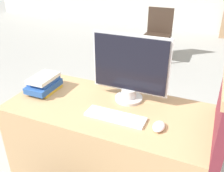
% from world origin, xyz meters
% --- Properties ---
extents(desk, '(1.33, 0.63, 0.75)m').
position_xyz_m(desk, '(0.00, 0.31, 0.38)').
color(desk, tan).
rests_on(desk, ground_plane).
extents(carrel_divider, '(0.07, 0.58, 1.12)m').
position_xyz_m(carrel_divider, '(0.69, 0.29, 0.57)').
color(carrel_divider, maroon).
rests_on(carrel_divider, ground_plane).
extents(monitor, '(0.52, 0.19, 0.46)m').
position_xyz_m(monitor, '(0.10, 0.46, 0.98)').
color(monitor, silver).
rests_on(monitor, desk).
extents(keyboard, '(0.38, 0.11, 0.02)m').
position_xyz_m(keyboard, '(0.10, 0.22, 0.76)').
color(keyboard, white).
rests_on(keyboard, desk).
extents(mouse, '(0.07, 0.11, 0.03)m').
position_xyz_m(mouse, '(0.37, 0.21, 0.77)').
color(mouse, white).
rests_on(mouse, desk).
extents(book_stack, '(0.17, 0.25, 0.12)m').
position_xyz_m(book_stack, '(-0.51, 0.33, 0.81)').
color(book_stack, gold).
rests_on(book_stack, desk).
extents(far_chair, '(0.44, 0.44, 0.87)m').
position_xyz_m(far_chair, '(-0.38, 3.29, 0.48)').
color(far_chair, '#38281E').
rests_on(far_chair, ground_plane).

